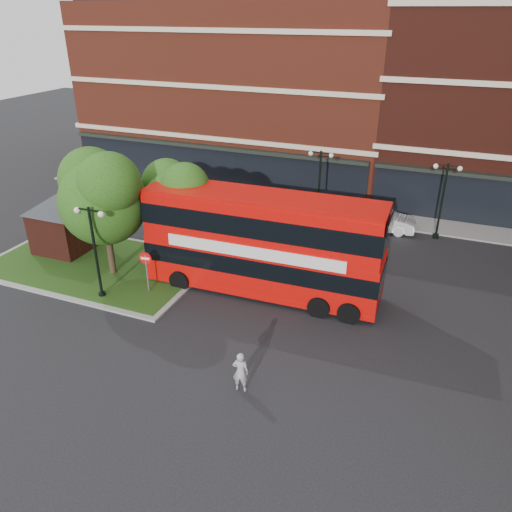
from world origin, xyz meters
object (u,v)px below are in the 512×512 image
at_px(car_silver, 255,202).
at_px(car_white, 380,219).
at_px(bus, 262,238).
at_px(woman, 241,372).

bearing_deg(car_silver, car_white, -87.66).
distance_m(bus, car_white, 11.61).
height_order(bus, woman, bus).
height_order(bus, car_white, bus).
bearing_deg(bus, car_silver, 112.61).
distance_m(bus, woman, 8.07).
xyz_separation_m(bus, car_white, (4.40, 10.50, -2.30)).
bearing_deg(bus, woman, -76.26).
height_order(woman, car_silver, woman).
height_order(woman, car_white, woman).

